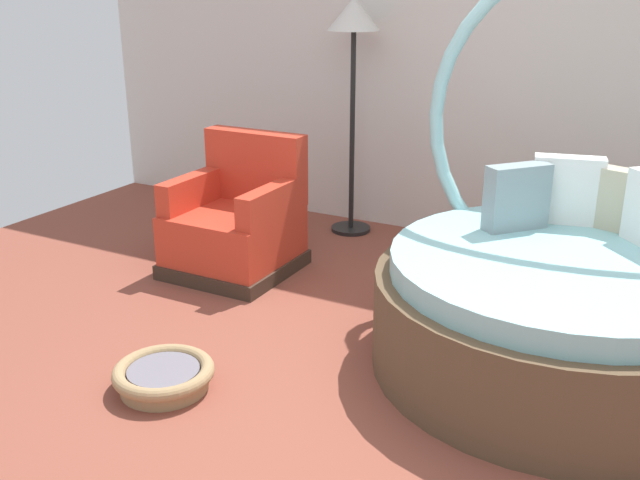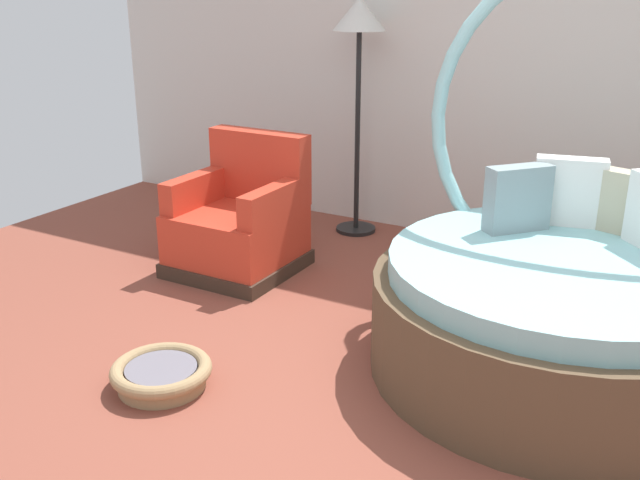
# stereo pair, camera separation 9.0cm
# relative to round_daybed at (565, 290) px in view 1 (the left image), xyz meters

# --- Properties ---
(ground_plane) EXTENTS (8.00, 8.00, 0.02)m
(ground_plane) POSITION_rel_round_daybed_xyz_m (-0.51, -0.80, -0.43)
(ground_plane) COLOR brown
(back_wall) EXTENTS (8.00, 0.12, 3.19)m
(back_wall) POSITION_rel_round_daybed_xyz_m (-0.51, 1.76, 1.18)
(back_wall) COLOR silver
(back_wall) RESTS_ON ground_plane
(round_daybed) EXTENTS (1.93, 1.93, 2.14)m
(round_daybed) POSITION_rel_round_daybed_xyz_m (0.00, 0.00, 0.00)
(round_daybed) COLOR brown
(round_daybed) RESTS_ON ground_plane
(red_armchair) EXTENTS (0.80, 0.80, 0.94)m
(red_armchair) POSITION_rel_round_daybed_xyz_m (-2.27, 0.29, -0.09)
(red_armchair) COLOR #38281E
(red_armchair) RESTS_ON ground_plane
(pet_basket) EXTENTS (0.51, 0.51, 0.13)m
(pet_basket) POSITION_rel_round_daybed_xyz_m (-1.68, -1.22, -0.35)
(pet_basket) COLOR #9E7F56
(pet_basket) RESTS_ON ground_plane
(floor_lamp) EXTENTS (0.40, 0.40, 1.82)m
(floor_lamp) POSITION_rel_round_daybed_xyz_m (-1.93, 1.42, 1.11)
(floor_lamp) COLOR black
(floor_lamp) RESTS_ON ground_plane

